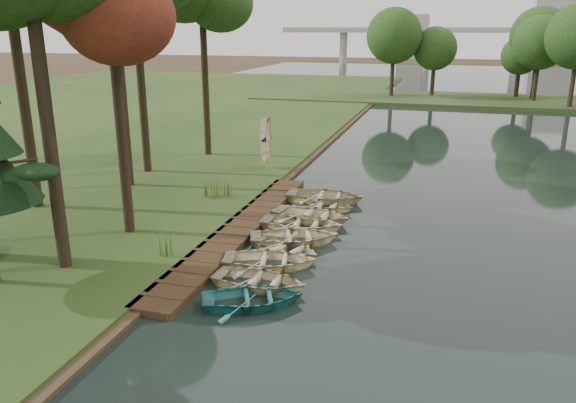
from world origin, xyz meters
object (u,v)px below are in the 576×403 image
(boardwalk, at_px, (240,229))
(rowboat_0, at_px, (253,296))
(rowboat_2, at_px, (269,258))
(stored_rowboat, at_px, (268,163))
(rowboat_1, at_px, (259,278))

(boardwalk, bearing_deg, rowboat_0, -65.49)
(rowboat_2, bearing_deg, rowboat_0, 175.93)
(rowboat_0, relative_size, rowboat_2, 0.93)
(boardwalk, height_order, rowboat_0, rowboat_0)
(rowboat_0, distance_m, rowboat_2, 3.04)
(rowboat_0, relative_size, stored_rowboat, 1.05)
(rowboat_2, bearing_deg, stored_rowboat, 5.96)
(boardwalk, distance_m, rowboat_1, 5.67)
(rowboat_1, xyz_separation_m, stored_rowboat, (-4.78, 15.51, 0.23))
(boardwalk, xyz_separation_m, stored_rowboat, (-2.14, 10.49, 0.47))
(rowboat_0, distance_m, rowboat_1, 1.30)
(rowboat_1, relative_size, stored_rowboat, 1.07)
(rowboat_0, bearing_deg, boardwalk, 0.66)
(rowboat_2, bearing_deg, boardwalk, 24.10)
(rowboat_0, distance_m, stored_rowboat, 17.52)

